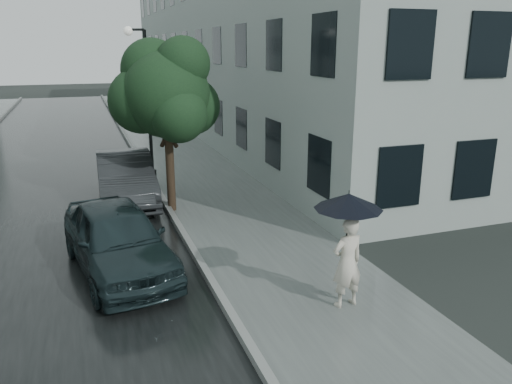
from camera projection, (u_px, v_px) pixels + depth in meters
name	position (u px, v px, depth m)	size (l,w,h in m)	color
ground	(296.00, 286.00, 9.89)	(120.00, 120.00, 0.00)	black
sidewalk	(185.00, 160.00, 20.83)	(3.50, 60.00, 0.01)	slate
kerb_near	(141.00, 162.00, 20.22)	(0.15, 60.00, 0.15)	slate
asphalt_road	(48.00, 170.00, 19.12)	(6.85, 60.00, 0.00)	black
building_near	(246.00, 48.00, 28.02)	(7.02, 36.00, 9.00)	gray
pedestrian	(347.00, 262.00, 8.92)	(0.62, 0.41, 1.70)	beige
umbrella	(349.00, 201.00, 8.63)	(1.43, 1.43, 1.25)	black
street_tree	(166.00, 93.00, 13.63)	(3.10, 2.81, 4.86)	#332619
lamp_post	(144.00, 93.00, 17.60)	(0.82, 0.48, 5.23)	black
car_near	(118.00, 238.00, 10.35)	(1.73, 4.29, 1.46)	black
car_far	(125.00, 178.00, 15.05)	(1.58, 4.54, 1.49)	#242729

